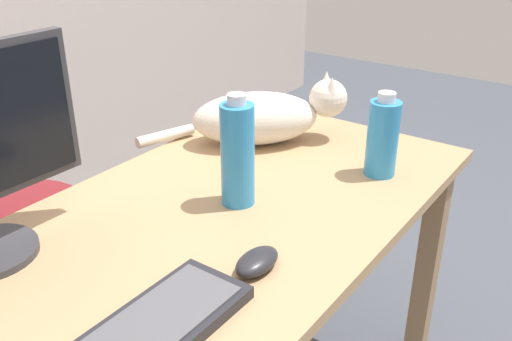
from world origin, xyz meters
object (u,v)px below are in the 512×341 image
object	(u,v)px
computer_mouse	(257,261)
spray_bottle	(383,137)
water_bottle	(238,154)
office_chair	(0,255)
cat	(263,116)

from	to	relation	value
computer_mouse	spray_bottle	world-z (taller)	spray_bottle
computer_mouse	water_bottle	xyz separation A→B (m)	(0.19, 0.19, 0.11)
office_chair	cat	world-z (taller)	office_chair
office_chair	water_bottle	world-z (taller)	water_bottle
office_chair	water_bottle	bearing A→B (deg)	-73.16
cat	water_bottle	size ratio (longest dim) A/B	1.75
office_chair	computer_mouse	bearing A→B (deg)	-88.19
spray_bottle	cat	bearing A→B (deg)	90.13
office_chair	computer_mouse	distance (m)	0.99
office_chair	spray_bottle	world-z (taller)	spray_bottle
computer_mouse	cat	bearing A→B (deg)	33.90
office_chair	spray_bottle	xyz separation A→B (m)	(0.56, -0.94, 0.42)
cat	spray_bottle	xyz separation A→B (m)	(0.00, -0.37, 0.02)
cat	spray_bottle	distance (m)	0.37
spray_bottle	water_bottle	bearing A→B (deg)	148.51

